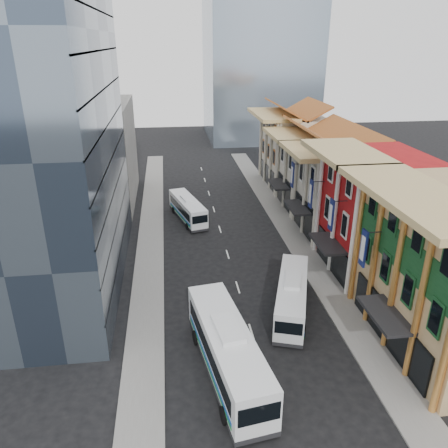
{
  "coord_description": "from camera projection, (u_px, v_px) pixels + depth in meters",
  "views": [
    {
      "loc": [
        -5.99,
        -20.54,
        21.76
      ],
      "look_at": [
        -0.53,
        21.05,
        4.06
      ],
      "focal_mm": 35.0,
      "sensor_mm": 36.0,
      "label": 1
    }
  ],
  "objects": [
    {
      "name": "bus_right",
      "position": [
        292.0,
        295.0,
        37.25
      ],
      "size": [
        5.57,
        10.55,
        3.31
      ],
      "primitive_type": null,
      "rotation": [
        0.0,
        0.0,
        -0.32
      ],
      "color": "silver",
      "rests_on": "ground"
    },
    {
      "name": "shophouse_red",
      "position": [
        376.0,
        214.0,
        42.82
      ],
      "size": [
        8.0,
        10.0,
        12.0
      ],
      "primitive_type": "cube",
      "color": "#A41213",
      "rests_on": "ground"
    },
    {
      "name": "ground",
      "position": [
        275.0,
        408.0,
        27.94
      ],
      "size": [
        200.0,
        200.0,
        0.0
      ],
      "primitive_type": "plane",
      "color": "black",
      "rests_on": "ground"
    },
    {
      "name": "office_tower",
      "position": [
        37.0,
        126.0,
        37.43
      ],
      "size": [
        12.0,
        26.0,
        30.0
      ],
      "primitive_type": "cube",
      "color": "#364355",
      "rests_on": "ground"
    },
    {
      "name": "shophouse_cream_mid",
      "position": [
        315.0,
        172.0,
        60.1
      ],
      "size": [
        8.0,
        9.0,
        10.0
      ],
      "primitive_type": "cube",
      "color": "beige",
      "rests_on": "ground"
    },
    {
      "name": "office_block_far",
      "position": [
        96.0,
        153.0,
        61.67
      ],
      "size": [
        10.0,
        18.0,
        14.0
      ],
      "primitive_type": "cube",
      "color": "gray",
      "rests_on": "ground"
    },
    {
      "name": "bus_left_near",
      "position": [
        228.0,
        350.0,
        30.15
      ],
      "size": [
        4.81,
        12.91,
        4.04
      ],
      "primitive_type": null,
      "rotation": [
        0.0,
        0.0,
        0.15
      ],
      "color": "silver",
      "rests_on": "ground"
    },
    {
      "name": "shophouse_cream_near",
      "position": [
        339.0,
        193.0,
        51.88
      ],
      "size": [
        8.0,
        9.0,
        10.0
      ],
      "primitive_type": "cube",
      "color": "beige",
      "rests_on": "ground"
    },
    {
      "name": "sidewalk_right",
      "position": [
        302.0,
        249.0,
        49.03
      ],
      "size": [
        3.0,
        90.0,
        0.15
      ],
      "primitive_type": "cube",
      "color": "slate",
      "rests_on": "ground"
    },
    {
      "name": "sidewalk_left",
      "position": [
        150.0,
        258.0,
        46.99
      ],
      "size": [
        3.0,
        90.0,
        0.15
      ],
      "primitive_type": "cube",
      "color": "slate",
      "rests_on": "ground"
    },
    {
      "name": "shophouse_cream_far",
      "position": [
        294.0,
        151.0,
        69.5
      ],
      "size": [
        8.0,
        12.0,
        11.0
      ],
      "primitive_type": "cube",
      "color": "beige",
      "rests_on": "ground"
    },
    {
      "name": "bus_left_far",
      "position": [
        188.0,
        208.0,
        56.77
      ],
      "size": [
        4.69,
        10.0,
        3.12
      ],
      "primitive_type": null,
      "rotation": [
        0.0,
        0.0,
        0.26
      ],
      "color": "silver",
      "rests_on": "ground"
    }
  ]
}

